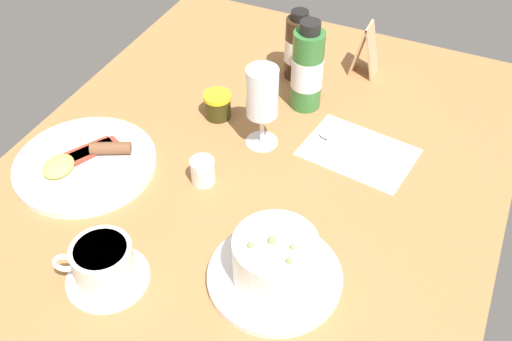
{
  "coord_description": "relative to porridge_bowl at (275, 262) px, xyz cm",
  "views": [
    {
      "loc": [
        -66.31,
        -31.8,
        71.32
      ],
      "look_at": [
        -2.06,
        -2.47,
        4.14
      ],
      "focal_mm": 41.83,
      "sensor_mm": 36.0,
      "label": 1
    }
  ],
  "objects": [
    {
      "name": "ground_plane",
      "position": [
        17.92,
        12.69,
        -5.48
      ],
      "size": [
        110.0,
        84.0,
        3.0
      ],
      "primitive_type": "cube",
      "color": "#9E6B3D"
    },
    {
      "name": "porridge_bowl",
      "position": [
        0.0,
        0.0,
        0.0
      ],
      "size": [
        19.67,
        19.67,
        9.21
      ],
      "color": "white",
      "rests_on": "ground_plane"
    },
    {
      "name": "cutlery_setting",
      "position": [
        31.77,
        -2.34,
        -3.73
      ],
      "size": [
        16.11,
        20.92,
        0.9
      ],
      "color": "white",
      "rests_on": "ground_plane"
    },
    {
      "name": "coffee_cup",
      "position": [
        -10.08,
        22.12,
        -0.52
      ],
      "size": [
        12.18,
        12.6,
        7.0
      ],
      "color": "white",
      "rests_on": "ground_plane"
    },
    {
      "name": "creamer_jug",
      "position": [
        13.7,
        19.1,
        -1.59
      ],
      "size": [
        5.0,
        4.13,
        5.18
      ],
      "color": "white",
      "rests_on": "ground_plane"
    },
    {
      "name": "wine_glass",
      "position": [
        27.15,
        14.21,
        6.37
      ],
      "size": [
        5.93,
        5.93,
        15.75
      ],
      "color": "white",
      "rests_on": "ground_plane"
    },
    {
      "name": "jam_jar",
      "position": [
        30.7,
        24.98,
        -1.45
      ],
      "size": [
        5.27,
        5.27,
        5.0
      ],
      "color": "#343011",
      "rests_on": "ground_plane"
    },
    {
      "name": "sauce_bottle_brown",
      "position": [
        49.67,
        16.35,
        2.72
      ],
      "size": [
        5.38,
        5.38,
        14.71
      ],
      "color": "#382314",
      "rests_on": "ground_plane"
    },
    {
      "name": "sauce_bottle_green",
      "position": [
        40.98,
        11.11,
        4.28
      ],
      "size": [
        6.03,
        6.03,
        18.12
      ],
      "color": "#337233",
      "rests_on": "ground_plane"
    },
    {
      "name": "breakfast_plate",
      "position": [
        8.2,
        39.48,
        -3.06
      ],
      "size": [
        24.62,
        24.62,
        3.7
      ],
      "color": "white",
      "rests_on": "ground_plane"
    },
    {
      "name": "menu_card",
      "position": [
        56.37,
        4.03,
        1.62
      ],
      "size": [
        4.86,
        5.24,
        11.28
      ],
      "color": "tan",
      "rests_on": "ground_plane"
    }
  ]
}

